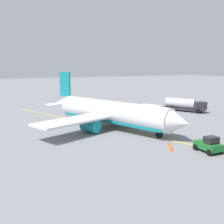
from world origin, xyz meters
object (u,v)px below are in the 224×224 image
(fuel_tanker, at_px, (184,104))
(refueling_worker, at_px, (159,112))
(safety_cone_nose, at_px, (169,144))
(safety_cone_wingtip, at_px, (171,148))
(pushback_tug, at_px, (209,145))
(airplane, at_px, (110,113))

(fuel_tanker, bearing_deg, refueling_worker, -78.67)
(safety_cone_nose, xyz_separation_m, safety_cone_wingtip, (1.89, -1.17, 0.04))
(safety_cone_wingtip, bearing_deg, fuel_tanker, 136.07)
(refueling_worker, height_order, safety_cone_wingtip, refueling_worker)
(fuel_tanker, height_order, safety_cone_nose, fuel_tanker)
(pushback_tug, bearing_deg, fuel_tanker, 144.47)
(refueling_worker, bearing_deg, safety_cone_wingtip, -32.40)
(airplane, xyz_separation_m, pushback_tug, (18.68, 5.42, -1.81))
(refueling_worker, bearing_deg, pushback_tug, -21.97)
(airplane, xyz_separation_m, safety_cone_wingtip, (15.93, 1.37, -2.46))
(fuel_tanker, xyz_separation_m, pushback_tug, (26.85, -19.18, -0.72))
(airplane, relative_size, safety_cone_nose, 49.40)
(safety_cone_nose, bearing_deg, pushback_tug, 31.70)
(safety_cone_nose, bearing_deg, airplane, -169.71)
(refueling_worker, height_order, safety_cone_nose, refueling_worker)
(fuel_tanker, relative_size, refueling_worker, 6.20)
(pushback_tug, distance_m, safety_cone_nose, 5.50)
(safety_cone_wingtip, bearing_deg, safety_cone_nose, 148.17)
(fuel_tanker, height_order, safety_cone_wingtip, fuel_tanker)
(safety_cone_wingtip, bearing_deg, refueling_worker, 147.60)
(fuel_tanker, bearing_deg, airplane, -71.62)
(airplane, distance_m, fuel_tanker, 25.94)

